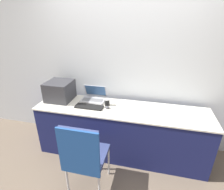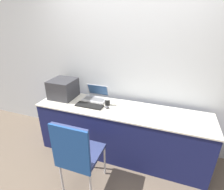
{
  "view_description": "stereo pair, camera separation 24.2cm",
  "coord_description": "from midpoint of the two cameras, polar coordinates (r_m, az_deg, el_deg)",
  "views": [
    {
      "loc": [
        0.37,
        -1.83,
        1.95
      ],
      "look_at": [
        -0.14,
        0.32,
        0.95
      ],
      "focal_mm": 28.0,
      "sensor_mm": 36.0,
      "label": 1
    },
    {
      "loc": [
        0.6,
        -1.77,
        1.95
      ],
      "look_at": [
        -0.14,
        0.32,
        0.95
      ],
      "focal_mm": 28.0,
      "sensor_mm": 36.0,
      "label": 2
    }
  ],
  "objects": [
    {
      "name": "mouse",
      "position": [
        2.44,
        -4.39,
        -4.19
      ],
      "size": [
        0.07,
        0.05,
        0.04
      ],
      "color": "#4C4C51",
      "rests_on": "table"
    },
    {
      "name": "printer",
      "position": [
        2.8,
        -19.15,
        1.49
      ],
      "size": [
        0.37,
        0.38,
        0.29
      ],
      "color": "#333338",
      "rests_on": "table"
    },
    {
      "name": "ground_plane",
      "position": [
        2.7,
        -1.33,
        -22.03
      ],
      "size": [
        14.0,
        14.0,
        0.0
      ],
      "primitive_type": "plane",
      "color": "#6B5B4C"
    },
    {
      "name": "wall_back",
      "position": [
        2.63,
        2.29,
        9.93
      ],
      "size": [
        8.0,
        0.05,
        2.6
      ],
      "color": "silver",
      "rests_on": "ground_plane"
    },
    {
      "name": "coffee_cup",
      "position": [
        2.52,
        -4.39,
        -2.41
      ],
      "size": [
        0.08,
        0.08,
        0.1
      ],
      "color": "black",
      "rests_on": "table"
    },
    {
      "name": "table",
      "position": [
        2.66,
        0.19,
        -11.82
      ],
      "size": [
        2.44,
        0.6,
        0.77
      ],
      "color": "#191E51",
      "rests_on": "ground_plane"
    },
    {
      "name": "chair",
      "position": [
        2.0,
        -12.92,
        -18.43
      ],
      "size": [
        0.43,
        0.48,
        0.99
      ],
      "color": "navy",
      "rests_on": "ground_plane"
    },
    {
      "name": "external_keyboard",
      "position": [
        2.51,
        -10.26,
        -3.85
      ],
      "size": [
        0.4,
        0.15,
        0.02
      ],
      "color": "black",
      "rests_on": "table"
    },
    {
      "name": "laptop_left",
      "position": [
        2.72,
        -8.5,
        -0.58
      ],
      "size": [
        0.36,
        0.29,
        0.21
      ],
      "color": "#B7B7BC",
      "rests_on": "table"
    }
  ]
}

